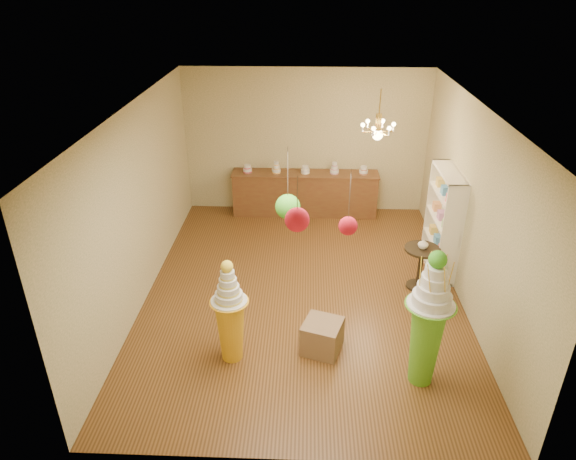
{
  "coord_description": "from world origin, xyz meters",
  "views": [
    {
      "loc": [
        0.03,
        -7.02,
        4.71
      ],
      "look_at": [
        -0.24,
        0.0,
        1.11
      ],
      "focal_mm": 32.0,
      "sensor_mm": 36.0,
      "label": 1
    }
  ],
  "objects_px": {
    "sideboard": "(305,193)",
    "pedestal_green": "(427,328)",
    "round_table": "(421,262)",
    "pedestal_orange": "(230,321)"
  },
  "relations": [
    {
      "from": "pedestal_green",
      "to": "round_table",
      "type": "relative_size",
      "value": 2.58
    },
    {
      "from": "sideboard",
      "to": "pedestal_green",
      "type": "bearing_deg",
      "value": -72.84
    },
    {
      "from": "pedestal_green",
      "to": "round_table",
      "type": "xyz_separation_m",
      "value": [
        0.37,
        2.16,
        -0.35
      ]
    },
    {
      "from": "pedestal_green",
      "to": "sideboard",
      "type": "xyz_separation_m",
      "value": [
        -1.53,
        4.94,
        -0.34
      ]
    },
    {
      "from": "pedestal_orange",
      "to": "round_table",
      "type": "xyz_separation_m",
      "value": [
        2.83,
        1.82,
        -0.13
      ]
    },
    {
      "from": "sideboard",
      "to": "round_table",
      "type": "relative_size",
      "value": 4.16
    },
    {
      "from": "pedestal_orange",
      "to": "sideboard",
      "type": "bearing_deg",
      "value": 78.59
    },
    {
      "from": "pedestal_green",
      "to": "sideboard",
      "type": "distance_m",
      "value": 5.18
    },
    {
      "from": "pedestal_orange",
      "to": "round_table",
      "type": "height_order",
      "value": "pedestal_orange"
    },
    {
      "from": "round_table",
      "to": "pedestal_green",
      "type": "bearing_deg",
      "value": -99.79
    }
  ]
}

